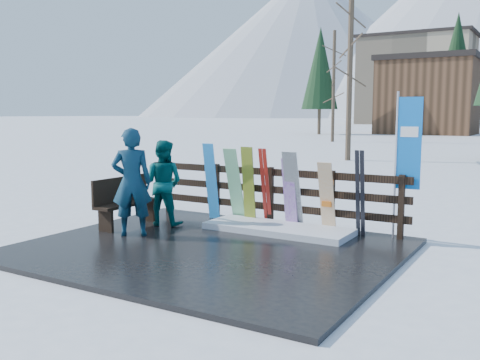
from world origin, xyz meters
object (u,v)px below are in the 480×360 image
Objects in this scene: person_front at (132,182)px; snowboard_4 at (293,190)px; snowboard_2 at (248,185)px; snowboard_1 at (235,185)px; person_back at (163,183)px; snowboard_3 at (290,193)px; snowboard_5 at (327,198)px; rental_flag at (406,149)px; snowboard_0 at (211,181)px; bench at (125,200)px.

snowboard_4 is at bearing -176.46° from person_front.
snowboard_2 is at bearing 180.00° from snowboard_4.
snowboard_1 is 1.45m from person_back.
snowboard_3 is at bearing -170.65° from person_back.
snowboard_3 is at bearing 180.00° from snowboard_5.
rental_flag reaches higher than snowboard_3.
snowboard_0 is 0.90m from snowboard_2.
bench is 0.95× the size of snowboard_1.
snowboard_2 is 2.38m from person_front.
person_front is (-2.21, -1.99, 0.29)m from snowboard_3.
snowboard_5 is at bearing -168.61° from rental_flag.
snowboard_2 is (2.00, 1.44, 0.27)m from bench.
snowboard_2 is at bearing 180.00° from snowboard_5.
snowboard_0 is 1.05× the size of snowboard_4.
snowboard_0 is 0.58m from snowboard_1.
snowboard_4 is (2.98, 1.44, 0.24)m from bench.
snowboard_3 is 1.02× the size of snowboard_5.
person_front is (-0.97, -1.99, 0.22)m from snowboard_1.
snowboard_0 is at bearing -180.00° from snowboard_1.
snowboard_0 reaches higher than snowboard_3.
snowboard_4 is (0.98, 0.00, -0.03)m from snowboard_2.
person_front is at bearing -137.90° from snowboard_3.
snowboard_1 is at bearing -175.38° from rental_flag.
person_back is (-0.51, -0.96, 0.05)m from snowboard_0.
snowboard_3 is 2.99m from person_front.
snowboard_0 reaches higher than bench.
snowboard_1 is 1.13× the size of snowboard_3.
rental_flag is (2.10, 0.27, 0.92)m from snowboard_3.
snowboard_4 is 2.22m from rental_flag.
snowboard_0 is 1.03× the size of snowboard_1.
bench is 1.83m from snowboard_0.
snowboard_3 is at bearing -175.59° from person_front.
snowboard_2 is 0.98m from snowboard_4.
snowboard_2 is at bearing -174.89° from rental_flag.
snowboard_2 is at bearing 35.76° from bench.
person_back is at bearing -158.21° from snowboard_4.
bench is 0.83m from person_back.
rental_flag is 4.91m from person_front.
snowboard_2 is 1.14× the size of snowboard_5.
snowboard_3 is at bearing -172.68° from rental_flag.
person_back is (-2.33, -0.96, 0.16)m from snowboard_3.
bench is at bearing -153.71° from snowboard_3.
bench is at bearing -158.63° from snowboard_5.
snowboard_5 is (2.00, -0.00, -0.09)m from snowboard_1.
person_front is 1.05m from person_back.
snowboard_2 is at bearing -158.87° from person_back.
rental_flag reaches higher than person_front.
person_front is (0.70, -0.56, 0.47)m from bench.
snowboard_1 is 0.93× the size of person_back.
snowboard_1 is at bearing 0.00° from snowboard_0.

